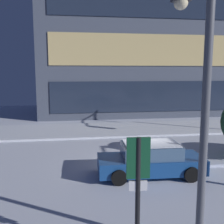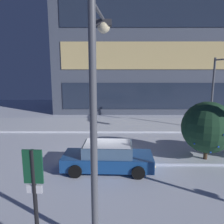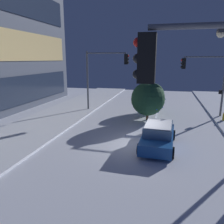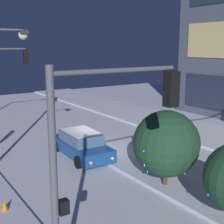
% 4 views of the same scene
% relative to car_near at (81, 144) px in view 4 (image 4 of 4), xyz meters
% --- Properties ---
extents(ground, '(52.00, 52.00, 0.00)m').
position_rel_car_near_xyz_m(ground, '(-0.10, 1.17, -0.71)').
color(ground, silver).
extents(curb_strip_far, '(52.00, 5.20, 0.14)m').
position_rel_car_near_xyz_m(curb_strip_far, '(-0.10, 9.57, -0.64)').
color(curb_strip_far, silver).
rests_on(curb_strip_far, ground).
extents(median_strip, '(9.00, 1.80, 0.14)m').
position_rel_car_near_xyz_m(median_strip, '(5.75, 1.40, -0.64)').
color(median_strip, silver).
rests_on(median_strip, ground).
extents(car_near, '(4.83, 2.21, 1.49)m').
position_rel_car_near_xyz_m(car_near, '(0.00, 0.00, 0.00)').
color(car_near, '#19478C').
rests_on(car_near, ground).
extents(traffic_light_corner_near_right, '(0.32, 4.02, 5.78)m').
position_rel_car_near_xyz_m(traffic_light_corner_near_right, '(8.77, -3.88, 3.25)').
color(traffic_light_corner_near_right, '#565960').
rests_on(traffic_light_corner_near_right, ground).
extents(decorated_tree_left_of_median, '(2.91, 2.96, 3.49)m').
position_rel_car_near_xyz_m(decorated_tree_left_of_median, '(5.62, 1.17, 1.32)').
color(decorated_tree_left_of_median, '#473323').
rests_on(decorated_tree_left_of_median, ground).
extents(construction_cone, '(0.36, 0.36, 0.55)m').
position_rel_car_near_xyz_m(construction_cone, '(3.93, -5.40, -0.44)').
color(construction_cone, orange).
rests_on(construction_cone, ground).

